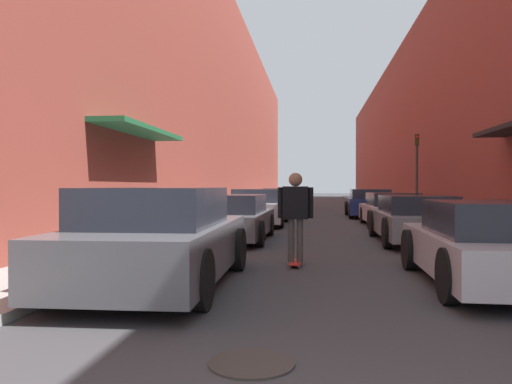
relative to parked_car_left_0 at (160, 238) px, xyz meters
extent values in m
plane|color=#38383A|center=(2.45, 20.84, -0.68)|extent=(146.62, 146.62, 0.00)
cube|color=gray|center=(-1.88, 27.50, -0.62)|extent=(1.80, 66.64, 0.12)
cube|color=gray|center=(6.77, 27.50, -0.62)|extent=(1.80, 66.64, 0.12)
cube|color=brown|center=(-4.78, 27.50, 5.90)|extent=(4.00, 66.64, 13.16)
cube|color=#1E6038|center=(-2.38, 5.84, 2.22)|extent=(1.00, 4.80, 0.12)
cube|color=brown|center=(9.67, 27.50, 4.57)|extent=(4.00, 66.64, 10.51)
cube|color=#515459|center=(0.00, 0.06, -0.14)|extent=(1.97, 4.51, 0.69)
cube|color=#232833|center=(0.00, -0.17, 0.46)|extent=(1.70, 2.36, 0.52)
cylinder|color=black|center=(-0.92, 1.44, -0.32)|extent=(0.18, 0.72, 0.72)
cylinder|color=black|center=(0.92, 1.44, -0.32)|extent=(0.18, 0.72, 0.72)
cylinder|color=black|center=(-0.92, -1.33, -0.32)|extent=(0.18, 0.72, 0.72)
cylinder|color=black|center=(0.92, -1.33, -0.32)|extent=(0.18, 0.72, 0.72)
cube|color=#515459|center=(0.07, 6.04, -0.23)|extent=(1.82, 4.34, 0.57)
cube|color=#232833|center=(0.07, 5.83, 0.29)|extent=(1.57, 2.27, 0.47)
cylinder|color=black|center=(-0.78, 7.38, -0.37)|extent=(0.18, 0.62, 0.62)
cylinder|color=black|center=(0.93, 7.38, -0.37)|extent=(0.18, 0.62, 0.62)
cylinder|color=black|center=(-0.78, 4.71, -0.37)|extent=(0.18, 0.62, 0.62)
cylinder|color=black|center=(0.93, 4.71, -0.37)|extent=(0.18, 0.62, 0.62)
cube|color=#B7B7BC|center=(0.15, 11.45, -0.17)|extent=(1.92, 4.76, 0.66)
cube|color=#232833|center=(0.15, 11.22, 0.40)|extent=(1.67, 2.48, 0.48)
cylinder|color=black|center=(-0.76, 12.92, -0.35)|extent=(0.18, 0.66, 0.66)
cylinder|color=black|center=(1.07, 12.92, -0.35)|extent=(0.18, 0.66, 0.66)
cylinder|color=black|center=(-0.76, 9.99, -0.35)|extent=(0.18, 0.66, 0.66)
cylinder|color=black|center=(1.07, 9.99, -0.35)|extent=(0.18, 0.66, 0.66)
cube|color=#232326|center=(0.00, 16.84, -0.18)|extent=(1.88, 4.00, 0.61)
cube|color=#232833|center=(0.00, 16.64, 0.34)|extent=(1.65, 2.08, 0.42)
cylinder|color=black|center=(-0.92, 18.08, -0.33)|extent=(0.18, 0.71, 0.71)
cylinder|color=black|center=(0.92, 18.08, -0.33)|extent=(0.18, 0.71, 0.71)
cylinder|color=black|center=(-0.92, 15.60, -0.33)|extent=(0.18, 0.71, 0.71)
cylinder|color=black|center=(0.92, 15.60, -0.33)|extent=(0.18, 0.71, 0.71)
cube|color=#232326|center=(0.19, 21.98, -0.16)|extent=(1.95, 4.73, 0.69)
cube|color=#232833|center=(0.19, 21.74, 0.40)|extent=(1.72, 2.46, 0.44)
cylinder|color=black|center=(-0.77, 23.44, -0.37)|extent=(0.18, 0.63, 0.63)
cylinder|color=black|center=(1.14, 23.44, -0.37)|extent=(0.18, 0.63, 0.63)
cylinder|color=black|center=(-0.77, 20.51, -0.37)|extent=(0.18, 0.63, 0.63)
cylinder|color=black|center=(1.14, 20.51, -0.37)|extent=(0.18, 0.63, 0.63)
cube|color=#232326|center=(0.13, 27.23, -0.21)|extent=(1.83, 4.60, 0.57)
cube|color=#232833|center=(0.13, 27.00, 0.29)|extent=(1.56, 2.41, 0.44)
cylinder|color=black|center=(-0.70, 28.64, -0.35)|extent=(0.18, 0.67, 0.67)
cylinder|color=black|center=(0.96, 28.64, -0.35)|extent=(0.18, 0.67, 0.67)
cylinder|color=black|center=(-0.70, 25.82, -0.35)|extent=(0.18, 0.67, 0.67)
cylinder|color=black|center=(0.96, 25.82, -0.35)|extent=(0.18, 0.67, 0.67)
cube|color=#B7B7BC|center=(4.76, 0.59, -0.21)|extent=(2.00, 4.11, 0.56)
cube|color=#232833|center=(4.76, 0.39, 0.30)|extent=(1.73, 2.15, 0.47)
cylinder|color=black|center=(3.82, 1.85, -0.34)|extent=(0.18, 0.69, 0.69)
cylinder|color=black|center=(3.82, -0.67, -0.34)|extent=(0.18, 0.69, 0.69)
cube|color=gray|center=(4.72, 6.13, -0.20)|extent=(1.78, 4.55, 0.56)
cube|color=#232833|center=(4.72, 5.90, 0.30)|extent=(1.56, 2.36, 0.44)
cylinder|color=black|center=(3.85, 7.53, -0.32)|extent=(0.18, 0.72, 0.72)
cylinder|color=black|center=(5.59, 7.53, -0.32)|extent=(0.18, 0.72, 0.72)
cylinder|color=black|center=(3.85, 4.72, -0.32)|extent=(0.18, 0.72, 0.72)
cylinder|color=black|center=(5.59, 4.72, -0.32)|extent=(0.18, 0.72, 0.72)
cube|color=silver|center=(4.92, 11.24, -0.22)|extent=(1.91, 4.36, 0.57)
cube|color=#232833|center=(4.92, 11.03, 0.29)|extent=(1.63, 2.29, 0.45)
cylinder|color=black|center=(4.05, 12.58, -0.36)|extent=(0.18, 0.64, 0.64)
cylinder|color=black|center=(5.79, 12.58, -0.36)|extent=(0.18, 0.64, 0.64)
cylinder|color=black|center=(4.05, 9.91, -0.36)|extent=(0.18, 0.64, 0.64)
cylinder|color=black|center=(5.79, 9.91, -0.36)|extent=(0.18, 0.64, 0.64)
cube|color=navy|center=(4.72, 16.63, -0.15)|extent=(2.05, 4.64, 0.70)
cube|color=#232833|center=(4.72, 16.40, 0.41)|extent=(1.75, 2.43, 0.41)
cylinder|color=black|center=(3.78, 18.05, -0.34)|extent=(0.18, 0.68, 0.68)
cylinder|color=black|center=(5.66, 18.05, -0.34)|extent=(0.18, 0.68, 0.68)
cylinder|color=black|center=(3.78, 15.20, -0.34)|extent=(0.18, 0.68, 0.68)
cylinder|color=black|center=(5.66, 15.20, -0.34)|extent=(0.18, 0.68, 0.68)
cube|color=#B2231E|center=(1.86, 2.05, -0.62)|extent=(0.20, 0.78, 0.02)
cylinder|color=beige|center=(1.79, 2.30, -0.65)|extent=(0.03, 0.06, 0.06)
cylinder|color=beige|center=(1.94, 2.30, -0.65)|extent=(0.03, 0.06, 0.06)
cylinder|color=beige|center=(1.79, 1.80, -0.65)|extent=(0.03, 0.06, 0.06)
cylinder|color=beige|center=(1.94, 1.80, -0.65)|extent=(0.03, 0.06, 0.06)
cylinder|color=#47423D|center=(1.78, 2.05, -0.23)|extent=(0.11, 0.11, 0.77)
cylinder|color=#47423D|center=(1.94, 2.05, -0.23)|extent=(0.11, 0.11, 0.77)
cube|color=black|center=(1.86, 2.05, 0.45)|extent=(0.46, 0.21, 0.59)
sphere|color=#8C664C|center=(1.86, 2.05, 0.87)|extent=(0.24, 0.24, 0.24)
cylinder|color=black|center=(1.59, 2.05, 0.45)|extent=(0.09, 0.09, 0.55)
cylinder|color=black|center=(2.14, 2.05, 0.45)|extent=(0.09, 0.09, 0.55)
cylinder|color=#332D28|center=(1.70, -2.96, -0.67)|extent=(0.70, 0.70, 0.02)
cylinder|color=#2D2D2D|center=(6.26, 13.63, 1.13)|extent=(0.10, 0.10, 3.39)
cube|color=#332D0F|center=(6.26, 13.63, 2.60)|extent=(0.16, 0.16, 0.45)
sphere|color=red|center=(6.26, 13.54, 2.71)|extent=(0.11, 0.11, 0.11)
camera|label=1|loc=(2.20, -6.92, 0.75)|focal=35.00mm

